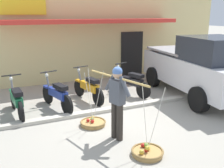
# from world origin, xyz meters

# --- Properties ---
(ground_plane) EXTENTS (90.00, 90.00, 0.00)m
(ground_plane) POSITION_xyz_m (0.00, 0.00, 0.00)
(ground_plane) COLOR #9E998C
(sidewalk_curb) EXTENTS (20.00, 0.24, 0.10)m
(sidewalk_curb) POSITION_xyz_m (0.00, 0.70, 0.05)
(sidewalk_curb) COLOR #BAB4A5
(sidewalk_curb) RESTS_ON ground
(fruit_vendor) EXTENTS (0.55, 1.83, 1.70)m
(fruit_vendor) POSITION_xyz_m (-0.37, -0.96, 0.98)
(fruit_vendor) COLOR #2D2823
(fruit_vendor) RESTS_ON ground
(fruit_basket_left_side) EXTENTS (0.67, 0.67, 1.45)m
(fruit_basket_left_side) POSITION_xyz_m (-0.12, -1.87, 0.08)
(fruit_basket_left_side) COLOR #B2894C
(fruit_basket_left_side) RESTS_ON ground
(fruit_basket_right_side) EXTENTS (0.67, 0.67, 1.45)m
(fruit_basket_right_side) POSITION_xyz_m (-0.62, -0.05, 0.07)
(fruit_basket_right_side) COLOR #B2894C
(fruit_basket_right_side) RESTS_ON ground
(motorcycle_nearest_shop) EXTENTS (0.54, 1.82, 1.09)m
(motorcycle_nearest_shop) POSITION_xyz_m (-2.33, 1.47, 0.45)
(motorcycle_nearest_shop) COLOR black
(motorcycle_nearest_shop) RESTS_ON ground
(motorcycle_second_in_row) EXTENTS (0.64, 1.78, 1.09)m
(motorcycle_second_in_row) POSITION_xyz_m (-1.18, 1.50, 0.45)
(motorcycle_second_in_row) COLOR black
(motorcycle_second_in_row) RESTS_ON ground
(motorcycle_third_in_row) EXTENTS (0.57, 1.80, 1.09)m
(motorcycle_third_in_row) POSITION_xyz_m (-0.08, 1.81, 0.45)
(motorcycle_third_in_row) COLOR black
(motorcycle_third_in_row) RESTS_ON ground
(motorcycle_end_of_row) EXTENTS (0.74, 1.75, 1.09)m
(motorcycle_end_of_row) POSITION_xyz_m (1.50, 1.83, 0.45)
(motorcycle_end_of_row) COLOR black
(motorcycle_end_of_row) RESTS_ON ground
(parked_truck) EXTENTS (2.56, 4.88, 2.10)m
(parked_truck) POSITION_xyz_m (3.62, 0.77, 1.03)
(parked_truck) COLOR silver
(parked_truck) RESTS_ON ground
(storefront_building) EXTENTS (13.00, 6.00, 4.20)m
(storefront_building) POSITION_xyz_m (1.03, 6.98, 2.10)
(storefront_building) COLOR #DBC684
(storefront_building) RESTS_ON ground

